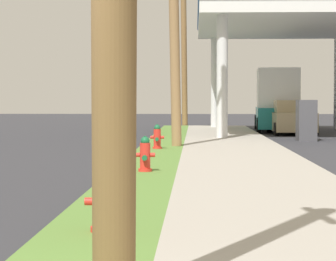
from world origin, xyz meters
TOP-DOWN VIEW (x-y plane):
  - fire_hydrant_nearest at (0.73, 4.24)m, footprint 0.42×0.37m
  - fire_hydrant_second at (0.74, 11.72)m, footprint 0.42×0.38m
  - fire_hydrant_third at (0.62, 19.21)m, footprint 0.42×0.37m
  - utility_pole_background at (1.13, 40.14)m, footprint 1.16×0.98m
  - car_tan_by_near_pump at (6.24, 31.84)m, footprint 1.95×4.51m
  - car_navy_by_far_pump at (7.06, 38.84)m, footprint 2.12×4.58m
  - truck_teal_at_forecourt at (5.87, 34.78)m, footprint 2.47×6.51m

SIDE VIEW (x-z plane):
  - fire_hydrant_nearest at x=0.73m, z-range 0.07..0.82m
  - fire_hydrant_second at x=0.74m, z-range 0.07..0.82m
  - fire_hydrant_third at x=0.62m, z-range 0.07..0.82m
  - car_tan_by_near_pump at x=6.24m, z-range -0.07..1.51m
  - car_navy_by_far_pump at x=7.06m, z-range -0.07..1.51m
  - truck_teal_at_forecourt at x=5.87m, z-range -0.07..3.04m
  - utility_pole_background at x=1.13m, z-range 0.20..9.34m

